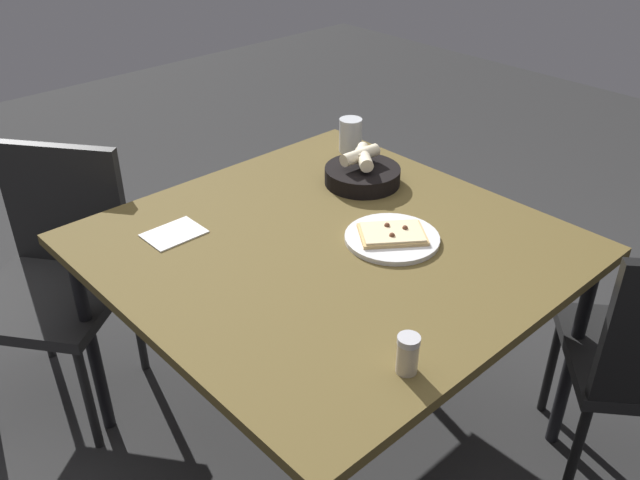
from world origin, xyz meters
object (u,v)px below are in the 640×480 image
at_px(dining_table, 330,257).
at_px(pepper_shaker, 407,356).
at_px(bread_basket, 363,173).
at_px(chair_far, 57,265).
at_px(beer_glass, 350,137).
at_px(pizza_plate, 392,237).

height_order(dining_table, pepper_shaker, pepper_shaker).
xyz_separation_m(bread_basket, chair_far, (-0.82, 0.59, -0.27)).
bearing_deg(pepper_shaker, beer_glass, 50.98).
relative_size(dining_table, bread_basket, 4.81).
relative_size(bread_basket, chair_far, 0.28).
xyz_separation_m(bread_basket, beer_glass, (0.15, 0.21, 0.02)).
distance_m(pepper_shaker, chair_far, 1.32).
xyz_separation_m(pizza_plate, pepper_shaker, (-0.37, -0.38, 0.03)).
bearing_deg(bread_basket, pepper_shaker, -129.89).
relative_size(dining_table, pizza_plate, 4.43).
xyz_separation_m(dining_table, pepper_shaker, (-0.24, -0.49, 0.09)).
distance_m(pizza_plate, beer_glass, 0.62).
xyz_separation_m(dining_table, beer_glass, (0.48, 0.40, 0.10)).
xyz_separation_m(beer_glass, pepper_shaker, (-0.72, -0.89, -0.01)).
relative_size(dining_table, beer_glass, 9.82).
distance_m(dining_table, pizza_plate, 0.18).
relative_size(pizza_plate, pepper_shaker, 2.92).
height_order(dining_table, bread_basket, bread_basket).
bearing_deg(dining_table, bread_basket, 30.43).
distance_m(pizza_plate, chair_far, 1.12).
relative_size(beer_glass, chair_far, 0.14).
relative_size(pizza_plate, chair_far, 0.30).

